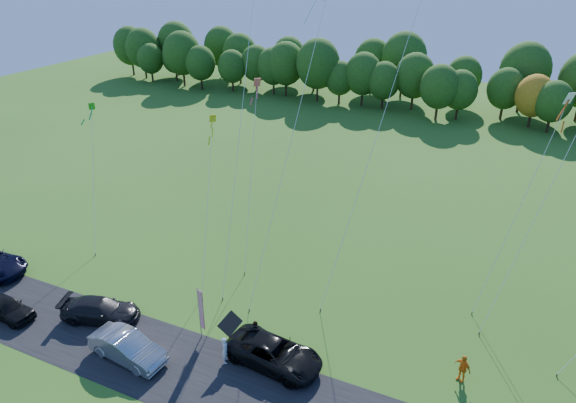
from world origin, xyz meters
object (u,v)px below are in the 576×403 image
at_px(black_suv, 274,353).
at_px(person_east, 462,368).
at_px(silver_sedan, 127,347).
at_px(feather_flag, 201,309).

relative_size(black_suv, person_east, 3.29).
height_order(silver_sedan, person_east, person_east).
xyz_separation_m(person_east, feather_flag, (-15.38, -3.19, 1.43)).
bearing_deg(feather_flag, person_east, 11.73).
xyz_separation_m(black_suv, feather_flag, (-5.10, 0.11, 1.51)).
bearing_deg(silver_sedan, person_east, -64.80).
height_order(person_east, feather_flag, feather_flag).
distance_m(black_suv, person_east, 10.80).
relative_size(silver_sedan, person_east, 2.83).
xyz_separation_m(silver_sedan, feather_flag, (3.12, 3.37, 1.50)).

